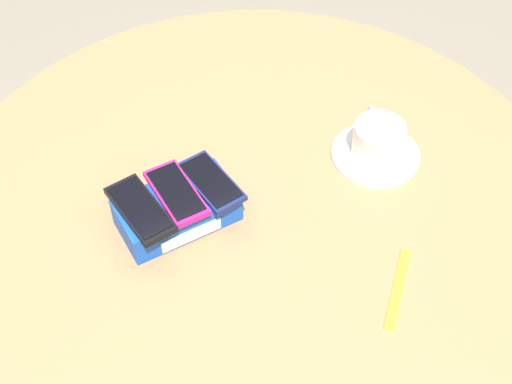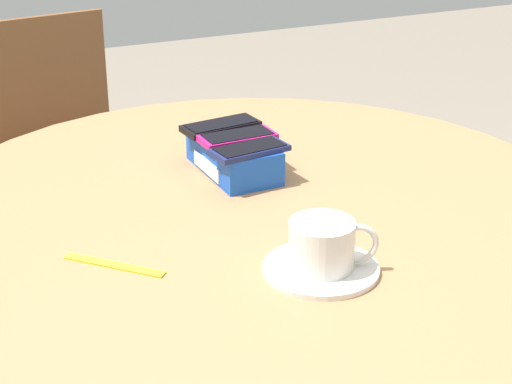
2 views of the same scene
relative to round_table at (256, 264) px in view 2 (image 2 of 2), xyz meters
name	(u,v)px [view 2 (image 2 of 2)]	position (x,y,z in m)	size (l,w,h in m)	color
round_table	(256,264)	(0.00, 0.00, 0.00)	(1.13, 1.13, 0.76)	#2D2D2D
phone_box	(233,156)	(-0.14, 0.02, 0.14)	(0.20, 0.11, 0.06)	blue
phone_black	(221,126)	(-0.20, 0.02, 0.18)	(0.08, 0.15, 0.01)	black
phone_magenta	(237,137)	(-0.14, 0.03, 0.18)	(0.06, 0.13, 0.01)	#D11975
phone_navy	(250,149)	(-0.07, 0.02, 0.18)	(0.08, 0.14, 0.01)	navy
saucer	(321,269)	(0.24, -0.01, 0.12)	(0.16, 0.16, 0.01)	silver
coffee_cup	(324,244)	(0.24, -0.01, 0.16)	(0.09, 0.12, 0.07)	silver
lanyard_strap	(114,265)	(0.11, -0.27, 0.12)	(0.16, 0.02, 0.00)	yellow
chair_near_window	(58,172)	(-0.98, -0.13, -0.18)	(0.51, 0.51, 0.85)	brown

